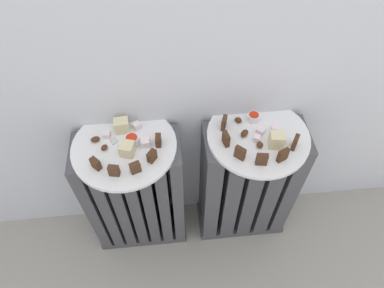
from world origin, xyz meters
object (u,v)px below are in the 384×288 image
at_px(jam_bowl_right, 253,117).
at_px(fork, 119,146).
at_px(plate_left, 124,146).
at_px(radiator_left, 137,195).
at_px(jam_bowl_left, 132,140).
at_px(radiator_right, 246,186).
at_px(plate_right, 258,136).

relative_size(jam_bowl_right, fork, 0.43).
relative_size(plate_left, jam_bowl_right, 8.40).
bearing_deg(plate_left, radiator_left, -45.00).
bearing_deg(jam_bowl_left, radiator_right, -0.78).
bearing_deg(radiator_right, radiator_left, -180.00).
bearing_deg(plate_right, jam_bowl_left, 179.22).
bearing_deg(radiator_right, plate_left, 180.00).
xyz_separation_m(radiator_right, plate_left, (-0.40, 0.00, 0.29)).
height_order(radiator_left, plate_right, plate_right).
bearing_deg(radiator_right, plate_right, 0.00).
bearing_deg(fork, jam_bowl_left, 13.65).
bearing_deg(radiator_left, radiator_right, 0.00).
relative_size(radiator_right, jam_bowl_right, 15.04).
height_order(plate_left, fork, fork).
height_order(jam_bowl_left, fork, jam_bowl_left).
height_order(radiator_left, plate_left, plate_left).
height_order(jam_bowl_left, jam_bowl_right, jam_bowl_left).
height_order(radiator_left, radiator_right, same).
distance_m(radiator_right, plate_right, 0.29).
relative_size(jam_bowl_left, fork, 0.48).
bearing_deg(plate_left, jam_bowl_left, 11.28).
xyz_separation_m(radiator_left, fork, (-0.01, -0.00, 0.30)).
height_order(radiator_right, plate_left, plate_left).
height_order(radiator_right, fork, fork).
bearing_deg(plate_right, radiator_right, 0.00).
relative_size(radiator_left, fork, 6.49).
xyz_separation_m(jam_bowl_left, jam_bowl_right, (0.37, 0.06, -0.00)).
xyz_separation_m(radiator_right, jam_bowl_right, (-0.00, 0.06, 0.31)).
bearing_deg(radiator_left, plate_left, 135.00).
bearing_deg(jam_bowl_right, radiator_right, -85.87).
distance_m(plate_left, fork, 0.02).
bearing_deg(jam_bowl_right, plate_right, -85.87).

